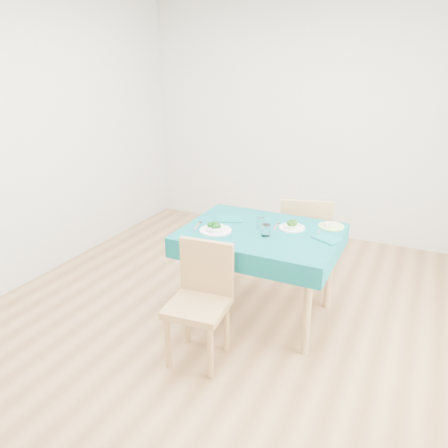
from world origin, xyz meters
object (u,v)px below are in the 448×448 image
at_px(bowl_far, 292,225).
at_px(side_plate, 331,226).
at_px(chair_far, 306,222).
at_px(chair_near, 197,298).
at_px(table, 260,274).
at_px(bowl_near, 215,227).

height_order(bowl_far, side_plate, bowl_far).
bearing_deg(chair_far, chair_near, 64.72).
xyz_separation_m(bowl_far, side_plate, (0.27, 0.17, -0.03)).
bearing_deg(table, bowl_far, 36.02).
xyz_separation_m(bowl_near, side_plate, (0.80, 0.49, -0.03)).
distance_m(table, side_plate, 0.69).
relative_size(table, bowl_near, 4.72).
bearing_deg(chair_near, table, 71.27).
relative_size(table, chair_far, 1.04).
bearing_deg(bowl_far, table, -143.98).
xyz_separation_m(table, bowl_far, (0.21, 0.15, 0.41)).
distance_m(chair_near, bowl_near, 0.66).
distance_m(chair_near, bowl_far, 1.01).
xyz_separation_m(table, chair_near, (-0.17, -0.74, 0.12)).
bearing_deg(bowl_near, chair_near, -75.81).
height_order(chair_far, bowl_far, chair_far).
xyz_separation_m(chair_near, bowl_far, (0.38, 0.88, 0.29)).
xyz_separation_m(chair_far, bowl_near, (-0.46, -1.00, 0.22)).
distance_m(bowl_near, side_plate, 0.94).
bearing_deg(bowl_near, chair_far, 65.21).
bearing_deg(table, side_plate, 33.80).
bearing_deg(chair_near, side_plate, 52.84).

